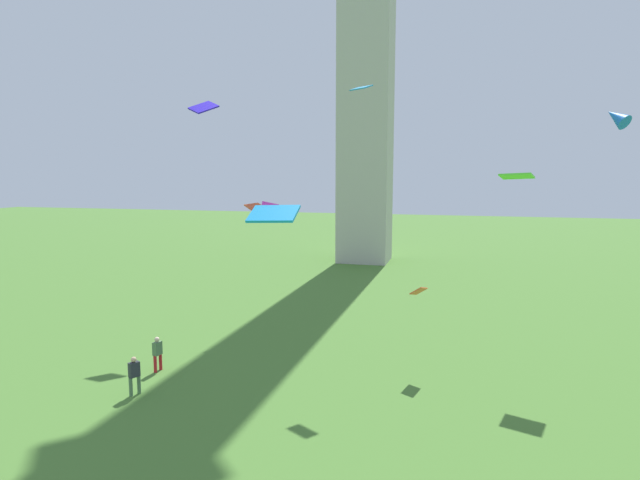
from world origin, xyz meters
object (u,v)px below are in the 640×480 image
at_px(kite_flying_3, 616,117).
at_px(kite_flying_9, 255,207).
at_px(person_2, 134,373).
at_px(kite_flying_7, 517,176).
at_px(kite_flying_6, 270,205).
at_px(kite_flying_5, 204,107).
at_px(person_0, 157,352).
at_px(kite_flying_2, 273,214).
at_px(kite_flying_1, 419,291).
at_px(kite_flying_4, 361,88).

xyz_separation_m(kite_flying_3, kite_flying_9, (-18.85, 0.96, -4.60)).
bearing_deg(kite_flying_3, person_2, -15.86).
distance_m(person_2, kite_flying_7, 19.29).
distance_m(kite_flying_6, kite_flying_9, 2.61).
height_order(kite_flying_5, kite_flying_7, kite_flying_5).
distance_m(kite_flying_3, kite_flying_7, 5.53).
height_order(person_0, kite_flying_2, kite_flying_2).
bearing_deg(kite_flying_1, kite_flying_7, 131.44).
relative_size(person_0, kite_flying_5, 0.96).
bearing_deg(person_0, kite_flying_3, 117.98).
relative_size(kite_flying_2, kite_flying_9, 0.93).
relative_size(kite_flying_3, kite_flying_9, 0.95).
height_order(kite_flying_4, kite_flying_5, kite_flying_4).
bearing_deg(kite_flying_1, kite_flying_2, -3.62).
bearing_deg(person_2, kite_flying_3, -36.07).
bearing_deg(kite_flying_5, kite_flying_3, 118.21).
xyz_separation_m(kite_flying_4, kite_flying_7, (7.66, -0.86, -4.52)).
distance_m(person_2, kite_flying_6, 11.38).
bearing_deg(person_2, kite_flying_7, -34.41).
relative_size(kite_flying_4, kite_flying_7, 0.73).
xyz_separation_m(kite_flying_1, kite_flying_7, (4.29, 2.04, 5.35)).
xyz_separation_m(person_0, kite_flying_6, (3.34, 6.30, 6.54)).
bearing_deg(kite_flying_1, kite_flying_4, -114.68).
relative_size(person_0, kite_flying_2, 1.13).
bearing_deg(kite_flying_3, person_0, -22.63).
bearing_deg(kite_flying_3, kite_flying_6, -38.93).
relative_size(kite_flying_1, kite_flying_7, 0.56).
xyz_separation_m(kite_flying_1, kite_flying_6, (-8.35, 2.71, 3.74)).
bearing_deg(kite_flying_2, kite_flying_4, -92.69).
height_order(kite_flying_4, kite_flying_6, kite_flying_4).
bearing_deg(kite_flying_2, person_2, -28.06).
bearing_deg(kite_flying_3, kite_flying_7, -21.95).
bearing_deg(kite_flying_2, kite_flying_5, -58.36).
bearing_deg(kite_flying_9, kite_flying_7, -143.19).
height_order(kite_flying_1, kite_flying_7, kite_flying_7).
xyz_separation_m(kite_flying_1, kite_flying_5, (-13.45, 5.02, 9.47)).
relative_size(person_0, kite_flying_4, 1.32).
bearing_deg(kite_flying_6, person_0, 39.64).
relative_size(person_0, kite_flying_6, 1.54).
height_order(person_2, kite_flying_7, kite_flying_7).
distance_m(kite_flying_1, kite_flying_3, 12.52).
bearing_deg(person_0, kite_flying_9, 177.29).
xyz_separation_m(kite_flying_1, kite_flying_9, (-10.08, 4.66, 3.53)).
distance_m(kite_flying_1, kite_flying_4, 10.82).
relative_size(kite_flying_2, kite_flying_6, 1.36).
distance_m(kite_flying_1, kite_flying_9, 11.65).
relative_size(person_2, kite_flying_3, 1.11).
bearing_deg(kite_flying_5, person_0, 43.12).
relative_size(person_2, kite_flying_1, 1.72).
bearing_deg(kite_flying_3, kite_flying_2, 5.61).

